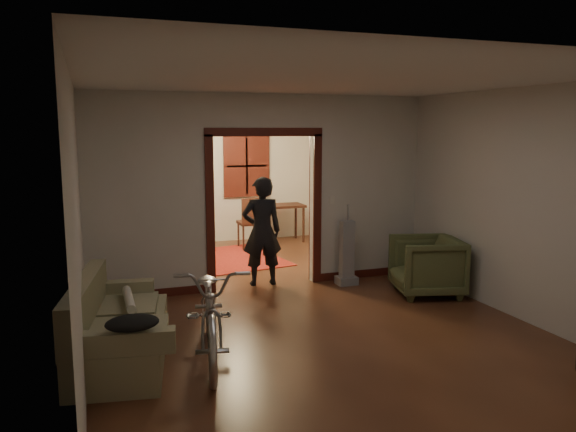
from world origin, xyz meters
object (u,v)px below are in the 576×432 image
sofa (121,319)px  armchair (426,266)px  person (262,231)px  locker (149,200)px  bicycle (211,309)px  desk (279,224)px

sofa → armchair: size_ratio=2.05×
person → locker: bearing=-63.1°
bicycle → armchair: bicycle is taller
locker → sofa: bearing=-109.5°
sofa → locker: locker is taller
sofa → armchair: (4.16, 0.91, -0.01)m
sofa → desk: size_ratio=1.81×
armchair → person: (-2.02, 1.26, 0.40)m
bicycle → locker: bearing=100.1°
sofa → desk: 6.17m
sofa → bicycle: size_ratio=0.94×
armchair → desk: armchair is taller
person → desk: person is taller
bicycle → desk: (2.55, 5.42, -0.14)m
sofa → desk: sofa is taller
desk → armchair: bearing=-87.1°
bicycle → person: bearing=72.3°
sofa → person: bearing=55.0°
desk → sofa: bearing=-130.7°
sofa → person: 3.07m
bicycle → armchair: 3.51m
armchair → person: 2.41m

